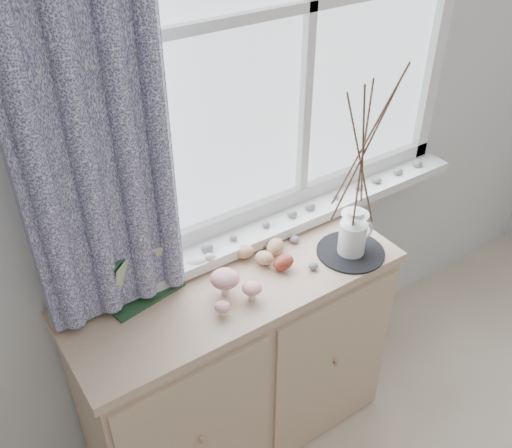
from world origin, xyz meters
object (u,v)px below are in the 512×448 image
sideboard (239,364)px  botanical_book (146,278)px  toadstool_cluster (231,284)px  twig_pitcher (363,148)px

sideboard → botanical_book: (-0.29, 0.08, 0.53)m
toadstool_cluster → twig_pitcher: bearing=-5.6°
toadstool_cluster → twig_pitcher: 0.62m
toadstool_cluster → twig_pitcher: twig_pitcher is taller
sideboard → twig_pitcher: 0.96m
sideboard → twig_pitcher: bearing=-13.1°
toadstool_cluster → twig_pitcher: size_ratio=0.24×
twig_pitcher → sideboard: bearing=176.1°
botanical_book → toadstool_cluster: botanical_book is taller
botanical_book → twig_pitcher: size_ratio=0.39×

